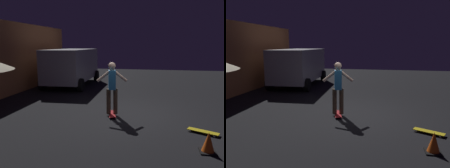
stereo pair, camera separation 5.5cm
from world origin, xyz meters
TOP-DOWN VIEW (x-y plane):
  - ground_plane at (0.00, 0.00)m, footprint 28.00×28.00m
  - parked_van at (5.06, 3.79)m, footprint 4.66×2.33m
  - skateboard_ridden at (-0.15, 0.52)m, footprint 0.81×0.37m
  - skateboard_spare at (-1.20, -2.09)m, footprint 0.52×0.79m
  - skater at (-0.15, 0.52)m, footprint 0.42×0.98m
  - traffic_cone at (-2.28, -1.98)m, footprint 0.34×0.34m

SIDE VIEW (x-z plane):
  - ground_plane at x=0.00m, z-range 0.00..0.00m
  - skateboard_ridden at x=-0.15m, z-range 0.02..0.09m
  - skateboard_spare at x=-1.20m, z-range 0.02..0.09m
  - traffic_cone at x=-2.28m, z-range -0.02..0.44m
  - skater at x=-0.15m, z-range 0.20..1.87m
  - parked_van at x=5.06m, z-range 0.15..2.18m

